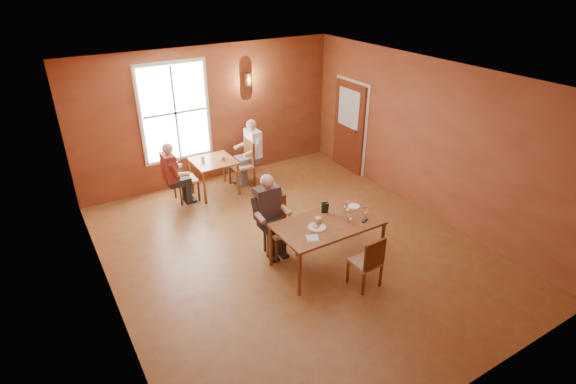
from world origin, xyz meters
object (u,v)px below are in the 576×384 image
chair_diner_main (281,229)px  diner_maroon (183,171)px  main_table (327,244)px  diner_white (242,156)px  chair_diner_maroon (185,178)px  chair_empty (365,261)px  diner_main (281,220)px  second_table (215,176)px  chair_diner_white (241,164)px

chair_diner_main → diner_maroon: size_ratio=0.76×
main_table → diner_white: bearing=87.7°
chair_diner_maroon → chair_empty: bearing=18.3°
diner_main → chair_empty: (0.68, -1.37, -0.24)m
chair_diner_main → chair_diner_maroon: bearing=-75.9°
diner_maroon → diner_white: bearing=90.0°
chair_diner_main → diner_main: 0.19m
chair_empty → second_table: size_ratio=1.05×
chair_diner_main → diner_white: bearing=-103.0°
chair_diner_main → diner_white: diner_white is taller
chair_empty → second_table: (-0.72, 4.16, -0.07)m
chair_empty → diner_maroon: 4.39m
chair_empty → chair_diner_maroon: (-1.37, 4.16, 0.04)m
main_table → chair_diner_maroon: size_ratio=1.74×
chair_diner_white → diner_white: (0.03, 0.00, 0.19)m
main_table → diner_main: diner_main is taller
main_table → second_table: (-0.54, 3.40, -0.02)m
second_table → chair_diner_white: size_ratio=0.83×
chair_diner_white → chair_diner_maroon: (-1.30, 0.00, -0.03)m
main_table → diner_white: size_ratio=1.20×
main_table → chair_diner_main: (-0.50, 0.65, 0.10)m
diner_main → chair_empty: 1.55m
diner_main → second_table: diner_main is taller
second_table → diner_maroon: 0.74m
diner_main → second_table: bearing=-89.1°
diner_white → diner_maroon: size_ratio=1.07×
main_table → diner_maroon: 3.63m
chair_diner_main → diner_white: size_ratio=0.71×
second_table → chair_diner_main: bearing=-89.1°
second_table → chair_empty: bearing=-80.1°
chair_diner_main → chair_diner_white: size_ratio=0.97×
chair_diner_maroon → chair_diner_main: bearing=14.1°
diner_main → diner_white: (0.64, 2.78, 0.02)m
diner_white → chair_diner_maroon: bearing=90.0°
diner_main → chair_diner_maroon: size_ratio=1.41×
chair_diner_maroon → diner_maroon: bearing=-90.0°
diner_maroon → chair_diner_main: bearing=14.7°
main_table → chair_diner_main: bearing=127.6°
chair_diner_white → diner_maroon: diner_maroon is taller
chair_empty → diner_white: size_ratio=0.64×
chair_diner_white → main_table: bearing=178.2°
chair_empty → chair_diner_maroon: size_ratio=0.92×
diner_white → chair_diner_maroon: size_ratio=1.45×
diner_white → chair_diner_maroon: (-1.33, 0.00, -0.22)m
diner_main → diner_white: diner_white is taller
chair_diner_main → chair_empty: chair_diner_main is taller
diner_white → diner_maroon: bearing=90.0°
chair_diner_white → chair_diner_maroon: bearing=90.0°
chair_diner_main → chair_diner_white: (0.61, 2.75, 0.01)m
chair_empty → diner_maroon: size_ratio=0.68×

